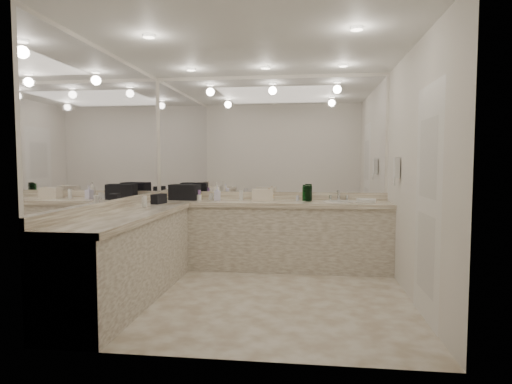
# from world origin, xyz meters

# --- Properties ---
(floor) EXTENTS (3.20, 3.20, 0.00)m
(floor) POSITION_xyz_m (0.00, 0.00, 0.00)
(floor) COLOR beige
(floor) RESTS_ON ground
(ceiling) EXTENTS (3.20, 3.20, 0.00)m
(ceiling) POSITION_xyz_m (0.00, 0.00, 2.60)
(ceiling) COLOR white
(ceiling) RESTS_ON floor
(wall_back) EXTENTS (3.20, 0.02, 2.60)m
(wall_back) POSITION_xyz_m (0.00, 1.50, 1.30)
(wall_back) COLOR silver
(wall_back) RESTS_ON floor
(wall_left) EXTENTS (0.02, 3.00, 2.60)m
(wall_left) POSITION_xyz_m (-1.60, 0.00, 1.30)
(wall_left) COLOR silver
(wall_left) RESTS_ON floor
(wall_right) EXTENTS (0.02, 3.00, 2.60)m
(wall_right) POSITION_xyz_m (1.60, 0.00, 1.30)
(wall_right) COLOR silver
(wall_right) RESTS_ON floor
(vanity_back_base) EXTENTS (3.20, 0.60, 0.84)m
(vanity_back_base) POSITION_xyz_m (0.00, 1.20, 0.42)
(vanity_back_base) COLOR silver
(vanity_back_base) RESTS_ON floor
(vanity_back_top) EXTENTS (3.20, 0.64, 0.06)m
(vanity_back_top) POSITION_xyz_m (0.00, 1.19, 0.87)
(vanity_back_top) COLOR #EFE4CC
(vanity_back_top) RESTS_ON vanity_back_base
(vanity_left_base) EXTENTS (0.60, 2.40, 0.84)m
(vanity_left_base) POSITION_xyz_m (-1.30, -0.30, 0.42)
(vanity_left_base) COLOR silver
(vanity_left_base) RESTS_ON floor
(vanity_left_top) EXTENTS (0.64, 2.42, 0.06)m
(vanity_left_top) POSITION_xyz_m (-1.29, -0.30, 0.87)
(vanity_left_top) COLOR #EFE4CC
(vanity_left_top) RESTS_ON vanity_left_base
(backsplash_back) EXTENTS (3.20, 0.04, 0.10)m
(backsplash_back) POSITION_xyz_m (0.00, 1.48, 0.95)
(backsplash_back) COLOR #EFE4CC
(backsplash_back) RESTS_ON vanity_back_top
(backsplash_left) EXTENTS (0.04, 3.00, 0.10)m
(backsplash_left) POSITION_xyz_m (-1.58, 0.00, 0.95)
(backsplash_left) COLOR #EFE4CC
(backsplash_left) RESTS_ON vanity_left_top
(mirror_back) EXTENTS (3.12, 0.01, 1.55)m
(mirror_back) POSITION_xyz_m (0.00, 1.49, 1.77)
(mirror_back) COLOR white
(mirror_back) RESTS_ON wall_back
(mirror_left) EXTENTS (0.01, 2.92, 1.55)m
(mirror_left) POSITION_xyz_m (-1.59, 0.00, 1.77)
(mirror_left) COLOR white
(mirror_left) RESTS_ON wall_left
(sink) EXTENTS (0.44, 0.44, 0.03)m
(sink) POSITION_xyz_m (0.95, 1.20, 0.90)
(sink) COLOR white
(sink) RESTS_ON vanity_back_top
(faucet) EXTENTS (0.24, 0.16, 0.14)m
(faucet) POSITION_xyz_m (0.95, 1.41, 0.97)
(faucet) COLOR silver
(faucet) RESTS_ON vanity_back_top
(wall_phone) EXTENTS (0.06, 0.10, 0.24)m
(wall_phone) POSITION_xyz_m (1.56, 0.70, 1.35)
(wall_phone) COLOR white
(wall_phone) RESTS_ON wall_right
(door) EXTENTS (0.02, 0.82, 2.10)m
(door) POSITION_xyz_m (1.59, -0.50, 1.05)
(door) COLOR white
(door) RESTS_ON wall_right
(black_toiletry_bag) EXTENTS (0.41, 0.29, 0.22)m
(black_toiletry_bag) POSITION_xyz_m (-1.13, 1.24, 1.01)
(black_toiletry_bag) COLOR black
(black_toiletry_bag) RESTS_ON vanity_back_top
(black_bag_spill) EXTENTS (0.14, 0.24, 0.12)m
(black_bag_spill) POSITION_xyz_m (-1.30, 0.67, 0.96)
(black_bag_spill) COLOR black
(black_bag_spill) RESTS_ON vanity_left_top
(cream_cosmetic_case) EXTENTS (0.29, 0.18, 0.16)m
(cream_cosmetic_case) POSITION_xyz_m (-0.07, 1.26, 0.98)
(cream_cosmetic_case) COLOR beige
(cream_cosmetic_case) RESTS_ON vanity_back_top
(hand_towel) EXTENTS (0.26, 0.20, 0.04)m
(hand_towel) POSITION_xyz_m (1.28, 1.20, 0.92)
(hand_towel) COLOR white
(hand_towel) RESTS_ON vanity_back_top
(lotion_left) EXTENTS (0.06, 0.06, 0.13)m
(lotion_left) POSITION_xyz_m (-1.30, 0.20, 0.97)
(lotion_left) COLOR white
(lotion_left) RESTS_ON vanity_left_top
(soap_bottle_a) EXTENTS (0.09, 0.09, 0.24)m
(soap_bottle_a) POSITION_xyz_m (-0.70, 1.26, 1.02)
(soap_bottle_a) COLOR white
(soap_bottle_a) RESTS_ON vanity_back_top
(soap_bottle_b) EXTENTS (0.10, 0.11, 0.19)m
(soap_bottle_b) POSITION_xyz_m (-0.68, 1.20, 1.00)
(soap_bottle_b) COLOR white
(soap_bottle_b) RESTS_ON vanity_back_top
(soap_bottle_c) EXTENTS (0.15, 0.15, 0.16)m
(soap_bottle_c) POSITION_xyz_m (0.02, 1.26, 0.98)
(soap_bottle_c) COLOR #F2BF7E
(soap_bottle_c) RESTS_ON vanity_back_top
(green_bottle_0) EXTENTS (0.07, 0.07, 0.20)m
(green_bottle_0) POSITION_xyz_m (0.55, 1.25, 1.00)
(green_bottle_0) COLOR #0B4C16
(green_bottle_0) RESTS_ON vanity_back_top
(green_bottle_1) EXTENTS (0.07, 0.07, 0.18)m
(green_bottle_1) POSITION_xyz_m (0.54, 1.21, 0.99)
(green_bottle_1) COLOR #0B4C16
(green_bottle_1) RESTS_ON vanity_back_top
(green_bottle_2) EXTENTS (0.07, 0.07, 0.20)m
(green_bottle_2) POSITION_xyz_m (0.53, 1.29, 1.00)
(green_bottle_2) COLOR #0B4C16
(green_bottle_2) RESTS_ON vanity_back_top
(green_bottle_3) EXTENTS (0.07, 0.07, 0.19)m
(green_bottle_3) POSITION_xyz_m (0.50, 1.30, 1.00)
(green_bottle_3) COLOR #0B4C16
(green_bottle_3) RESTS_ON vanity_back_top
(amenity_bottle_0) EXTENTS (0.06, 0.06, 0.08)m
(amenity_bottle_0) POSITION_xyz_m (-0.95, 1.34, 0.94)
(amenity_bottle_0) COLOR #F2D84C
(amenity_bottle_0) RESTS_ON vanity_back_top
(amenity_bottle_1) EXTENTS (0.05, 0.05, 0.14)m
(amenity_bottle_1) POSITION_xyz_m (-0.36, 1.26, 0.97)
(amenity_bottle_1) COLOR white
(amenity_bottle_1) RESTS_ON vanity_back_top
(amenity_bottle_2) EXTENTS (0.04, 0.04, 0.14)m
(amenity_bottle_2) POSITION_xyz_m (-0.93, 1.23, 0.97)
(amenity_bottle_2) COLOR #9966B2
(amenity_bottle_2) RESTS_ON vanity_back_top
(amenity_bottle_3) EXTENTS (0.04, 0.04, 0.14)m
(amenity_bottle_3) POSITION_xyz_m (-0.09, 1.26, 0.97)
(amenity_bottle_3) COLOR silver
(amenity_bottle_3) RESTS_ON vanity_back_top
(amenity_bottle_4) EXTENTS (0.06, 0.06, 0.08)m
(amenity_bottle_4) POSITION_xyz_m (-0.92, 1.17, 0.94)
(amenity_bottle_4) COLOR white
(amenity_bottle_4) RESTS_ON vanity_back_top
(amenity_bottle_5) EXTENTS (0.06, 0.06, 0.09)m
(amenity_bottle_5) POSITION_xyz_m (-0.79, 1.31, 0.94)
(amenity_bottle_5) COLOR white
(amenity_bottle_5) RESTS_ON vanity_back_top
(amenity_bottle_6) EXTENTS (0.04, 0.04, 0.07)m
(amenity_bottle_6) POSITION_xyz_m (0.40, 1.26, 0.94)
(amenity_bottle_6) COLOR silver
(amenity_bottle_6) RESTS_ON vanity_back_top
(amenity_bottle_7) EXTENTS (0.05, 0.05, 0.13)m
(amenity_bottle_7) POSITION_xyz_m (-1.19, 1.18, 0.96)
(amenity_bottle_7) COLOR white
(amenity_bottle_7) RESTS_ON vanity_back_top
(amenity_bottle_8) EXTENTS (0.05, 0.05, 0.09)m
(amenity_bottle_8) POSITION_xyz_m (-1.00, 1.25, 0.95)
(amenity_bottle_8) COLOR silver
(amenity_bottle_8) RESTS_ON vanity_back_top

